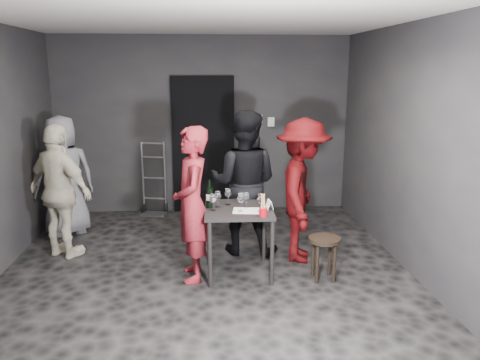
{
  "coord_description": "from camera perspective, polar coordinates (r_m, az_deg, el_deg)",
  "views": [
    {
      "loc": [
        -0.02,
        -4.74,
        2.2
      ],
      "look_at": [
        0.39,
        0.25,
        1.01
      ],
      "focal_mm": 35.0,
      "sensor_mm": 36.0,
      "label": 1
    }
  ],
  "objects": [
    {
      "name": "breadstick_cup",
      "position": [
        4.71,
        2.83,
        -3.14
      ],
      "size": [
        0.08,
        0.08,
        0.25
      ],
      "rotation": [
        0.0,
        0.0,
        0.36
      ],
      "color": "#B10711",
      "rests_on": "tasting_table"
    },
    {
      "name": "wine_glass_d",
      "position": [
        4.86,
        0.11,
        -2.64
      ],
      "size": [
        0.09,
        0.09,
        0.22
      ],
      "primitive_type": null,
      "rotation": [
        0.0,
        0.0,
        -0.1
      ],
      "color": "white",
      "rests_on": "tasting_table"
    },
    {
      "name": "wall_front",
      "position": [
        2.4,
        -3.96,
        -7.46
      ],
      "size": [
        4.5,
        0.04,
        2.7
      ],
      "primitive_type": "cube",
      "color": "black",
      "rests_on": "ground"
    },
    {
      "name": "wallbox_upper",
      "position": [
        7.28,
        2.23,
        7.48
      ],
      "size": [
        0.12,
        0.06,
        0.12
      ],
      "primitive_type": "cube",
      "color": "#B7B7B2",
      "rests_on": "wall_back"
    },
    {
      "name": "stool",
      "position": [
        5.07,
        10.22,
        -7.96
      ],
      "size": [
        0.34,
        0.34,
        0.47
      ],
      "rotation": [
        0.0,
        0.0,
        -0.41
      ],
      "color": "black",
      "rests_on": "floor"
    },
    {
      "name": "floor",
      "position": [
        5.23,
        -4.11,
        -11.53
      ],
      "size": [
        4.5,
        5.0,
        0.02
      ],
      "primitive_type": "cube",
      "color": "black",
      "rests_on": "ground"
    },
    {
      "name": "tasting_mat",
      "position": [
        4.91,
        1.09,
        -3.76
      ],
      "size": [
        0.36,
        0.26,
        0.0
      ],
      "primitive_type": "cube",
      "rotation": [
        0.0,
        0.0,
        -0.14
      ],
      "color": "white",
      "rests_on": "tasting_table"
    },
    {
      "name": "hand_truck",
      "position": [
        7.39,
        -10.36,
        -2.46
      ],
      "size": [
        0.38,
        0.32,
        1.12
      ],
      "rotation": [
        0.0,
        0.0,
        -0.23
      ],
      "color": "#B2B2B7",
      "rests_on": "floor"
    },
    {
      "name": "wall_right",
      "position": [
        5.33,
        20.65,
        3.34
      ],
      "size": [
        0.04,
        5.0,
        2.7
      ],
      "primitive_type": "cube",
      "color": "black",
      "rests_on": "ground"
    },
    {
      "name": "ceiling",
      "position": [
        4.77,
        -4.69,
        19.36
      ],
      "size": [
        4.5,
        5.0,
        0.02
      ],
      "primitive_type": "cube",
      "color": "silver",
      "rests_on": "ground"
    },
    {
      "name": "wine_glass_e",
      "position": [
        4.84,
        2.58,
        -2.72
      ],
      "size": [
        0.1,
        0.1,
        0.22
      ],
      "primitive_type": null,
      "rotation": [
        0.0,
        0.0,
        0.21
      ],
      "color": "white",
      "rests_on": "tasting_table"
    },
    {
      "name": "wallbox_lower",
      "position": [
        7.32,
        3.79,
        7.1
      ],
      "size": [
        0.1,
        0.06,
        0.14
      ],
      "primitive_type": "cube",
      "color": "#B7B7B2",
      "rests_on": "wall_back"
    },
    {
      "name": "server_red",
      "position": [
        4.89,
        -5.88,
        -2.14
      ],
      "size": [
        0.48,
        0.69,
        1.8
      ],
      "primitive_type": "imported",
      "rotation": [
        0.0,
        0.0,
        -1.49
      ],
      "color": "maroon",
      "rests_on": "floor"
    },
    {
      "name": "woman_black",
      "position": [
        5.57,
        0.49,
        1.01
      ],
      "size": [
        1.09,
        0.79,
        2.01
      ],
      "primitive_type": "imported",
      "rotation": [
        0.0,
        0.0,
        2.86
      ],
      "color": "black",
      "rests_on": "floor"
    },
    {
      "name": "wine_glass_a",
      "position": [
        4.91,
        -3.34,
        -2.63
      ],
      "size": [
        0.08,
        0.08,
        0.2
      ],
      "primitive_type": null,
      "rotation": [
        0.0,
        0.0,
        -0.02
      ],
      "color": "white",
      "rests_on": "tasting_table"
    },
    {
      "name": "doorway",
      "position": [
        7.27,
        -4.47,
        4.27
      ],
      "size": [
        0.95,
        0.1,
        2.1
      ],
      "primitive_type": "cube",
      "color": "black",
      "rests_on": "ground"
    },
    {
      "name": "wall_back",
      "position": [
        7.29,
        -4.52,
        6.67
      ],
      "size": [
        4.5,
        0.04,
        2.7
      ],
      "primitive_type": "cube",
      "color": "black",
      "rests_on": "ground"
    },
    {
      "name": "wine_glass_b",
      "position": [
        5.03,
        -2.72,
        -2.25
      ],
      "size": [
        0.08,
        0.08,
        0.19
      ],
      "primitive_type": null,
      "rotation": [
        0.0,
        0.0,
        -0.05
      ],
      "color": "white",
      "rests_on": "tasting_table"
    },
    {
      "name": "man_maroon",
      "position": [
        5.41,
        7.66,
        -0.34
      ],
      "size": [
        0.84,
        1.3,
        1.86
      ],
      "primitive_type": "imported",
      "rotation": [
        0.0,
        0.0,
        1.32
      ],
      "color": "#370406",
      "rests_on": "floor"
    },
    {
      "name": "bystander_cream",
      "position": [
        5.85,
        -21.09,
        -0.87
      ],
      "size": [
        1.1,
        0.93,
        1.7
      ],
      "primitive_type": "imported",
      "rotation": [
        0.0,
        0.0,
        2.58
      ],
      "color": "beige",
      "rests_on": "floor"
    },
    {
      "name": "wine_glass_c",
      "position": [
        5.1,
        -1.48,
        -1.96
      ],
      "size": [
        0.1,
        0.1,
        0.2
      ],
      "primitive_type": null,
      "rotation": [
        0.0,
        0.0,
        0.3
      ],
      "color": "white",
      "rests_on": "tasting_table"
    },
    {
      "name": "wine_glass_f",
      "position": [
        4.99,
        0.76,
        -2.39
      ],
      "size": [
        0.07,
        0.07,
        0.19
      ],
      "primitive_type": null,
      "rotation": [
        0.0,
        0.0,
        0.06
      ],
      "color": "white",
      "rests_on": "tasting_table"
    },
    {
      "name": "tasting_table",
      "position": [
        5.04,
        -0.17,
        -4.5
      ],
      "size": [
        0.72,
        0.72,
        0.75
      ],
      "rotation": [
        0.0,
        0.0,
        -0.03
      ],
      "color": "black",
      "rests_on": "floor"
    },
    {
      "name": "bystander_grey",
      "position": [
        6.64,
        -20.72,
        1.0
      ],
      "size": [
        0.97,
        0.81,
        1.75
      ],
      "primitive_type": "imported",
      "rotation": [
        0.0,
        0.0,
        3.62
      ],
      "color": "slate",
      "rests_on": "floor"
    },
    {
      "name": "reserved_card",
      "position": [
        4.98,
        3.45,
        -2.98
      ],
      "size": [
        0.09,
        0.13,
        0.1
      ],
      "primitive_type": null,
      "rotation": [
        0.0,
        0.0,
        0.07
      ],
      "color": "white",
      "rests_on": "tasting_table"
    },
    {
      "name": "wine_bottle",
      "position": [
        5.01,
        -3.74,
        -2.08
      ],
      "size": [
        0.07,
        0.07,
        0.3
      ],
      "rotation": [
        0.0,
        0.0,
        0.23
      ],
      "color": "black",
      "rests_on": "tasting_table"
    }
  ]
}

